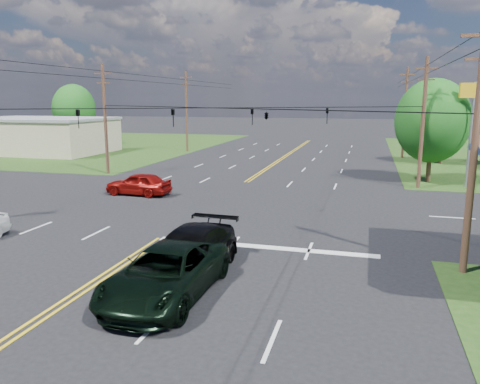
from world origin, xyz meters
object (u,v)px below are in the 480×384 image
(tree_right_a, at_px, (432,121))
(tree_far_l, at_px, (74,109))
(retail_nw, at_px, (41,136))
(pole_nw, at_px, (105,118))
(pole_right_far, at_px, (405,112))
(pole_ne, at_px, (423,122))
(pole_left_far, at_px, (187,110))
(tree_right_b, at_px, (444,122))
(suv_black, at_px, (189,253))
(pickup_dkgreen, at_px, (166,273))
(pole_se, at_px, (475,144))

(tree_right_a, height_order, tree_far_l, tree_far_l)
(retail_nw, distance_m, pole_nw, 21.60)
(retail_nw, xyz_separation_m, pole_right_far, (43.00, 6.00, 3.17))
(pole_ne, height_order, tree_right_a, pole_ne)
(pole_left_far, bearing_deg, tree_right_b, -7.72)
(pole_left_far, height_order, tree_far_l, pole_left_far)
(pole_right_far, xyz_separation_m, suv_black, (-10.00, -39.99, -4.31))
(tree_far_l, relative_size, pickup_dkgreen, 1.45)
(pole_nw, xyz_separation_m, pickup_dkgreen, (16.00, -23.09, -4.08))
(pole_nw, bearing_deg, tree_far_l, 129.56)
(retail_nw, xyz_separation_m, pole_se, (43.00, -31.00, 2.92))
(tree_right_a, xyz_separation_m, pickup_dkgreen, (-11.00, -26.09, -4.03))
(pole_nw, distance_m, pole_ne, 26.00)
(pole_se, bearing_deg, pole_nw, 145.30)
(pole_ne, relative_size, suv_black, 1.60)
(suv_black, bearing_deg, pickup_dkgreen, -87.59)
(pole_se, bearing_deg, pole_left_far, 125.10)
(pole_right_far, bearing_deg, retail_nw, -172.06)
(tree_far_l, bearing_deg, suv_black, -51.49)
(pole_se, distance_m, pole_right_far, 37.00)
(pole_left_far, height_order, pickup_dkgreen, pole_left_far)
(pole_left_far, distance_m, suv_black, 43.28)
(pole_nw, xyz_separation_m, pole_right_far, (26.00, 19.00, 0.25))
(pole_left_far, height_order, pole_right_far, same)
(pole_nw, distance_m, tree_right_b, 33.10)
(tree_right_b, bearing_deg, pole_left_far, 172.28)
(tree_far_l, bearing_deg, pole_se, -42.34)
(pole_ne, bearing_deg, pole_right_far, 90.00)
(pole_se, relative_size, tree_far_l, 1.09)
(retail_nw, bearing_deg, tree_right_a, -12.80)
(pole_nw, bearing_deg, pole_right_far, 36.16)
(retail_nw, bearing_deg, pole_ne, -16.82)
(pole_ne, distance_m, pole_right_far, 19.00)
(pickup_dkgreen, bearing_deg, pole_ne, 67.62)
(pole_se, bearing_deg, tree_right_a, 87.27)
(tree_far_l, bearing_deg, tree_right_a, -23.50)
(tree_far_l, bearing_deg, tree_right_b, -9.37)
(pole_ne, distance_m, pickup_dkgreen, 25.49)
(pole_se, distance_m, pickup_dkgreen, 11.94)
(pole_left_far, xyz_separation_m, tree_right_a, (27.00, -16.00, -0.30))
(retail_nw, distance_m, tree_far_l, 10.69)
(tree_far_l, bearing_deg, retail_nw, -78.69)
(tree_right_a, xyz_separation_m, suv_black, (-11.00, -23.99, -4.01))
(pole_se, distance_m, suv_black, 11.20)
(tree_right_a, bearing_deg, tree_far_l, 156.50)
(retail_nw, distance_m, tree_right_a, 45.21)
(pole_se, xyz_separation_m, tree_right_b, (3.50, 33.00, -0.70))
(pole_left_far, relative_size, pickup_dkgreen, 1.66)
(retail_nw, xyz_separation_m, tree_right_b, (46.50, 2.00, 2.22))
(pole_ne, xyz_separation_m, tree_far_l, (-45.00, 23.00, 0.28))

